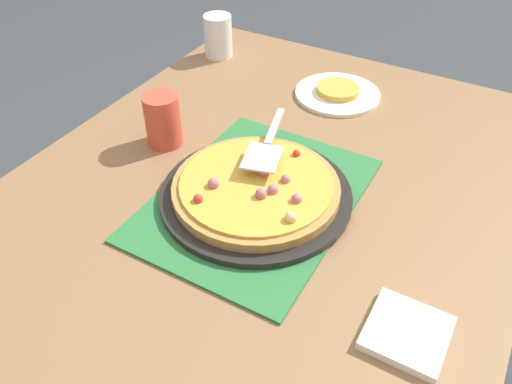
# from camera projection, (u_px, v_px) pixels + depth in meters

# --- Properties ---
(dining_table) EXTENTS (1.40, 1.00, 0.75)m
(dining_table) POSITION_uv_depth(u_px,v_px,m) (256.00, 238.00, 1.10)
(dining_table) COLOR olive
(dining_table) RESTS_ON ground_plane
(placemat) EXTENTS (0.48, 0.36, 0.01)m
(placemat) POSITION_uv_depth(u_px,v_px,m) (256.00, 198.00, 1.02)
(placemat) COLOR #2D753D
(placemat) RESTS_ON dining_table
(pizza_pan) EXTENTS (0.38, 0.38, 0.01)m
(pizza_pan) POSITION_uv_depth(u_px,v_px,m) (256.00, 195.00, 1.02)
(pizza_pan) COLOR black
(pizza_pan) RESTS_ON placemat
(pizza) EXTENTS (0.33, 0.33, 0.05)m
(pizza) POSITION_uv_depth(u_px,v_px,m) (256.00, 187.00, 1.00)
(pizza) COLOR #B78442
(pizza) RESTS_ON pizza_pan
(plate_near_left) EXTENTS (0.22, 0.22, 0.01)m
(plate_near_left) POSITION_uv_depth(u_px,v_px,m) (337.00, 94.00, 1.34)
(plate_near_left) COLOR white
(plate_near_left) RESTS_ON dining_table
(served_slice_left) EXTENTS (0.11, 0.11, 0.02)m
(served_slice_left) POSITION_uv_depth(u_px,v_px,m) (338.00, 90.00, 1.33)
(served_slice_left) COLOR gold
(served_slice_left) RESTS_ON plate_near_left
(cup_near) EXTENTS (0.08, 0.08, 0.12)m
(cup_near) POSITION_uv_depth(u_px,v_px,m) (218.00, 36.00, 1.48)
(cup_near) COLOR white
(cup_near) RESTS_ON dining_table
(cup_far) EXTENTS (0.08, 0.08, 0.12)m
(cup_far) POSITION_uv_depth(u_px,v_px,m) (163.00, 120.00, 1.14)
(cup_far) COLOR #E04C38
(cup_far) RESTS_ON dining_table
(pizza_server) EXTENTS (0.23, 0.10, 0.01)m
(pizza_server) POSITION_uv_depth(u_px,v_px,m) (268.00, 144.00, 1.05)
(pizza_server) COLOR silver
(pizza_server) RESTS_ON pizza
(napkin_stack) EXTENTS (0.12, 0.12, 0.02)m
(napkin_stack) POSITION_uv_depth(u_px,v_px,m) (407.00, 333.00, 0.78)
(napkin_stack) COLOR white
(napkin_stack) RESTS_ON dining_table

